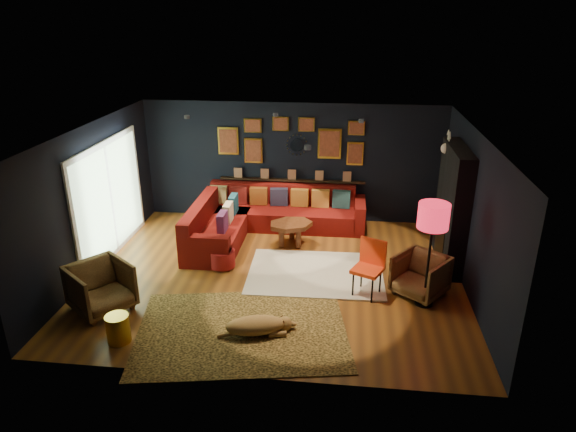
# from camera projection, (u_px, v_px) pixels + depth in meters

# --- Properties ---
(floor) EXTENTS (6.50, 6.50, 0.00)m
(floor) POSITION_uv_depth(u_px,v_px,m) (276.00, 275.00, 9.15)
(floor) COLOR #90541E
(floor) RESTS_ON ground
(room_walls) EXTENTS (6.50, 6.50, 6.50)m
(room_walls) POSITION_uv_depth(u_px,v_px,m) (275.00, 191.00, 8.55)
(room_walls) COLOR black
(room_walls) RESTS_ON ground
(sectional) EXTENTS (3.41, 2.69, 0.86)m
(sectional) POSITION_uv_depth(u_px,v_px,m) (258.00, 219.00, 10.76)
(sectional) COLOR maroon
(sectional) RESTS_ON ground
(ledge) EXTENTS (3.20, 0.12, 0.04)m
(ledge) POSITION_uv_depth(u_px,v_px,m) (292.00, 180.00, 11.27)
(ledge) COLOR black
(ledge) RESTS_ON room_walls
(gallery_wall) EXTENTS (3.15, 0.04, 1.02)m
(gallery_wall) POSITION_uv_depth(u_px,v_px,m) (292.00, 140.00, 10.97)
(gallery_wall) COLOR gold
(gallery_wall) RESTS_ON room_walls
(sunburst_mirror) EXTENTS (0.47, 0.16, 0.47)m
(sunburst_mirror) POSITION_uv_depth(u_px,v_px,m) (297.00, 145.00, 11.00)
(sunburst_mirror) COLOR silver
(sunburst_mirror) RESTS_ON room_walls
(fireplace) EXTENTS (0.31, 1.60, 2.20)m
(fireplace) POSITION_uv_depth(u_px,v_px,m) (451.00, 211.00, 9.27)
(fireplace) COLOR black
(fireplace) RESTS_ON ground
(deer_head) EXTENTS (0.50, 0.28, 0.45)m
(deer_head) POSITION_uv_depth(u_px,v_px,m) (456.00, 149.00, 9.34)
(deer_head) COLOR white
(deer_head) RESTS_ON fireplace
(sliding_door) EXTENTS (0.06, 2.80, 2.20)m
(sliding_door) POSITION_uv_depth(u_px,v_px,m) (110.00, 199.00, 9.63)
(sliding_door) COLOR white
(sliding_door) RESTS_ON ground
(ceiling_spots) EXTENTS (3.30, 2.50, 0.06)m
(ceiling_spots) POSITION_uv_depth(u_px,v_px,m) (281.00, 124.00, 8.92)
(ceiling_spots) COLOR black
(ceiling_spots) RESTS_ON room_walls
(shag_rug) EXTENTS (2.44, 1.80, 0.03)m
(shag_rug) POSITION_uv_depth(u_px,v_px,m) (315.00, 273.00, 9.19)
(shag_rug) COLOR white
(shag_rug) RESTS_ON ground
(leopard_rug) EXTENTS (3.39, 2.68, 0.02)m
(leopard_rug) POSITION_uv_depth(u_px,v_px,m) (242.00, 330.00, 7.57)
(leopard_rug) COLOR tan
(leopard_rug) RESTS_ON ground
(coffee_table) EXTENTS (1.09, 0.97, 0.45)m
(coffee_table) POSITION_uv_depth(u_px,v_px,m) (291.00, 227.00, 10.19)
(coffee_table) COLOR brown
(coffee_table) RESTS_ON shag_rug
(pouf) EXTENTS (0.47, 0.47, 0.31)m
(pouf) POSITION_uv_depth(u_px,v_px,m) (222.00, 258.00, 9.37)
(pouf) COLOR maroon
(pouf) RESTS_ON shag_rug
(armchair_left) EXTENTS (1.13, 1.14, 0.86)m
(armchair_left) POSITION_uv_depth(u_px,v_px,m) (101.00, 285.00, 7.96)
(armchair_left) COLOR #BF8849
(armchair_left) RESTS_ON ground
(armchair_right) EXTENTS (1.02, 1.01, 0.77)m
(armchair_right) POSITION_uv_depth(u_px,v_px,m) (420.00, 274.00, 8.40)
(armchair_right) COLOR #BF8849
(armchair_right) RESTS_ON ground
(gold_stool) EXTENTS (0.33, 0.33, 0.42)m
(gold_stool) POSITION_uv_depth(u_px,v_px,m) (118.00, 329.00, 7.27)
(gold_stool) COLOR gold
(gold_stool) RESTS_ON ground
(orange_chair) EXTENTS (0.60, 0.60, 0.95)m
(orange_chair) POSITION_uv_depth(u_px,v_px,m) (370.00, 263.00, 8.37)
(orange_chair) COLOR black
(orange_chair) RESTS_ON ground
(floor_lamp) EXTENTS (0.47, 0.47, 1.73)m
(floor_lamp) POSITION_uv_depth(u_px,v_px,m) (433.00, 220.00, 7.72)
(floor_lamp) COLOR black
(floor_lamp) RESTS_ON ground
(dog) EXTENTS (1.28, 0.85, 0.37)m
(dog) POSITION_uv_depth(u_px,v_px,m) (255.00, 322.00, 7.42)
(dog) COLOR #B78445
(dog) RESTS_ON leopard_rug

